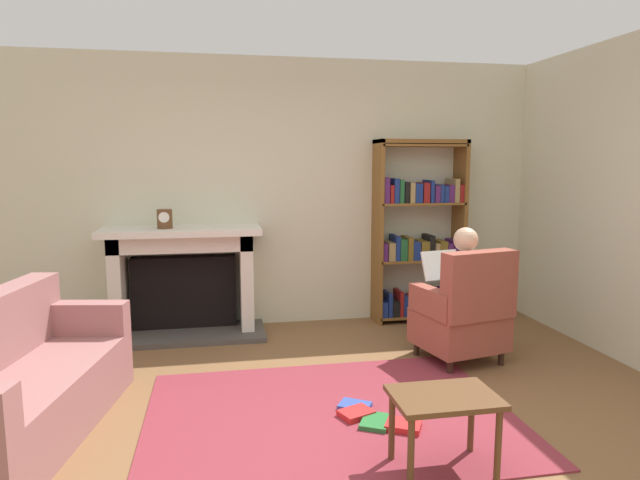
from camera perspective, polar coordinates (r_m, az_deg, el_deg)
ground at (r=3.54m, az=2.11°, el=-19.94°), size 14.00×14.00×0.00m
back_wall at (r=5.65m, az=-3.53°, el=4.88°), size 5.60×0.10×2.70m
side_wall_right at (r=5.46m, az=27.31°, el=3.89°), size 0.10×5.20×2.70m
area_rug at (r=3.80m, az=1.07°, el=-17.78°), size 2.40×1.80×0.01m
fireplace at (r=5.47m, az=-14.02°, el=-3.78°), size 1.52×0.64×1.05m
mantel_clock at (r=5.30m, az=-15.87°, el=2.13°), size 0.14×0.14×0.18m
bookshelf at (r=5.82m, az=10.28°, el=0.41°), size 0.94×0.32×1.90m
armchair_reading at (r=4.73m, az=14.79°, el=-7.38°), size 0.76×0.74×0.97m
seated_reader at (r=4.77m, az=14.01°, el=-4.78°), size 0.44×0.58×1.14m
sofa_floral at (r=3.89m, az=-28.97°, el=-13.14°), size 1.01×1.80×0.85m
side_table at (r=3.13m, az=12.79°, el=-16.57°), size 0.56×0.39×0.44m
scattered_books at (r=3.74m, az=5.58°, el=-17.89°), size 0.51×0.58×0.04m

